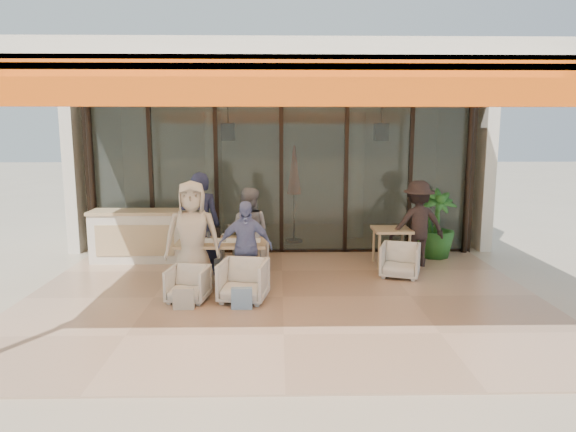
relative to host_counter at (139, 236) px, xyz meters
name	(u,v)px	position (x,y,z in m)	size (l,w,h in m)	color
ground	(283,298)	(2.82, -2.30, -0.53)	(70.00, 70.00, 0.00)	#C6B293
terrace_floor	(283,298)	(2.82, -2.30, -0.53)	(8.00, 6.00, 0.01)	tan
terrace_structure	(282,82)	(2.82, -2.56, 2.72)	(8.00, 6.00, 3.40)	silver
glass_storefront	(281,178)	(2.82, 0.70, 1.07)	(8.08, 0.10, 3.20)	#9EADA3
interior_block	(281,145)	(2.83, 3.02, 1.70)	(9.05, 3.62, 3.52)	silver
host_counter	(139,236)	(0.00, 0.00, 0.00)	(1.85, 0.65, 1.04)	silver
dining_table	(222,244)	(1.80, -1.47, 0.15)	(1.50, 0.90, 0.93)	tan
chair_far_left	(206,251)	(1.38, -0.53, -0.18)	(0.68, 0.63, 0.70)	white
chair_far_right	(250,251)	(2.22, -0.53, -0.20)	(0.65, 0.61, 0.67)	white
chair_near_left	(188,283)	(1.38, -2.43, -0.23)	(0.58, 0.55, 0.60)	white
chair_near_right	(243,279)	(2.22, -2.43, -0.18)	(0.69, 0.65, 0.71)	white
diner_navy	(201,225)	(1.38, -1.03, 0.41)	(0.68, 0.45, 1.87)	#181C36
diner_grey	(248,232)	(2.22, -1.03, 0.27)	(0.78, 0.61, 1.60)	slate
diner_cream	(192,237)	(1.38, -1.93, 0.37)	(0.88, 0.57, 1.81)	beige
diner_periwinkle	(245,247)	(2.22, -1.93, 0.21)	(0.87, 0.36, 1.49)	#6E79B7
tote_bag_cream	(184,299)	(1.38, -2.83, -0.36)	(0.30, 0.10, 0.34)	silver
tote_bag_blue	(242,299)	(2.22, -2.83, -0.36)	(0.30, 0.10, 0.34)	#99BFD8
side_table	(391,234)	(4.91, -0.44, 0.11)	(0.70, 0.70, 0.74)	tan
side_chair	(400,259)	(4.91, -1.19, -0.19)	(0.65, 0.61, 0.67)	white
standing_woman	(418,224)	(5.40, -0.46, 0.30)	(1.07, 0.62, 1.66)	black
potted_palm	(435,224)	(5.95, 0.21, 0.18)	(0.79, 0.79, 1.41)	#1E5919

